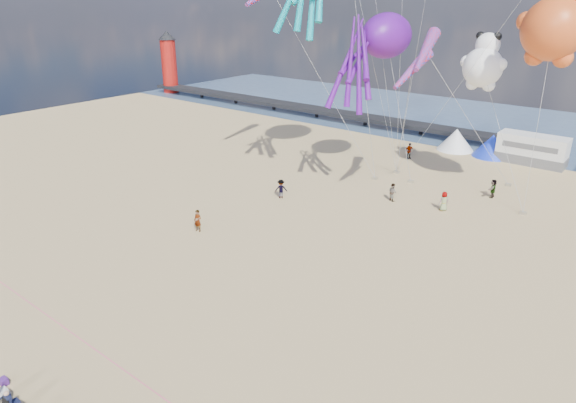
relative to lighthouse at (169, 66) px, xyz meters
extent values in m
plane|color=tan|center=(56.00, -44.00, -4.50)|extent=(120.00, 120.00, 0.00)
plane|color=#3E5777|center=(56.00, 11.00, -4.48)|extent=(120.00, 120.00, 0.00)
cube|color=black|center=(28.00, 0.00, -3.50)|extent=(60.00, 3.00, 0.50)
cylinder|color=#A5140F|center=(0.00, 0.00, 0.00)|extent=(2.60, 2.60, 9.00)
cube|color=silver|center=(62.00, -4.00, -3.00)|extent=(6.60, 2.50, 3.00)
cone|color=white|center=(54.00, -4.00, -3.30)|extent=(4.00, 4.00, 2.40)
cone|color=#1933CC|center=(58.00, -4.00, -3.30)|extent=(4.00, 4.00, 2.40)
cube|color=#4B1F77|center=(52.78, -52.90, -4.34)|extent=(0.40, 0.30, 0.32)
cylinder|color=#F2338C|center=(56.00, -49.00, -4.48)|extent=(34.00, 0.03, 0.03)
imported|color=tan|center=(47.51, -36.54, -3.67)|extent=(0.67, 0.50, 1.66)
imported|color=#7F6659|center=(60.05, -21.55, -3.69)|extent=(0.65, 0.70, 1.61)
imported|color=#7F6659|center=(55.78, -22.15, -3.73)|extent=(0.89, 0.78, 1.54)
imported|color=#7F6659|center=(48.04, -27.56, -3.68)|extent=(1.01, 1.00, 1.65)
imported|color=#7F6659|center=(51.43, -10.26, -3.65)|extent=(1.13, 1.26, 1.69)
imported|color=#7F6659|center=(62.15, -16.11, -3.69)|extent=(0.46, 0.97, 1.62)
cube|color=gray|center=(51.97, -18.34, -4.39)|extent=(0.50, 0.35, 0.22)
cube|color=gray|center=(55.02, -17.06, -4.39)|extent=(0.50, 0.35, 0.22)
cube|color=gray|center=(65.33, -18.31, -4.39)|extent=(0.50, 0.35, 0.22)
cube|color=gray|center=(62.36, -12.31, -4.39)|extent=(0.50, 0.35, 0.22)
cube|color=gray|center=(52.69, -15.44, -4.39)|extent=(0.50, 0.35, 0.22)
camera|label=1|loc=(74.11, -59.19, 11.71)|focal=32.00mm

